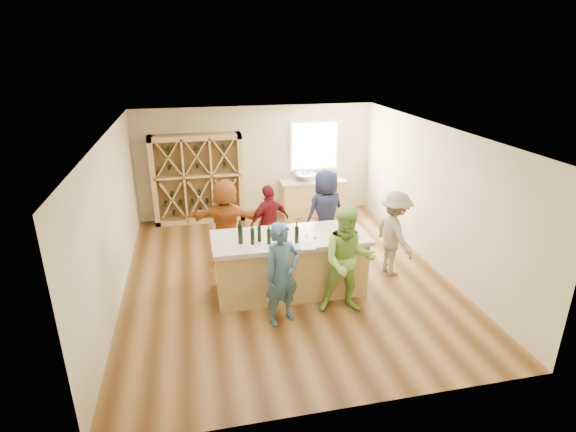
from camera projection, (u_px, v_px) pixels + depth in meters
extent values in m
cube|color=brown|center=(285.00, 277.00, 8.75)|extent=(6.00, 7.00, 0.10)
cube|color=white|center=(285.00, 128.00, 7.71)|extent=(6.00, 7.00, 0.10)
cube|color=#CABA92|center=(256.00, 161.00, 11.47)|extent=(6.00, 0.10, 2.80)
cube|color=#CABA92|center=(350.00, 314.00, 4.99)|extent=(6.00, 0.10, 2.80)
cube|color=#CABA92|center=(110.00, 220.00, 7.63)|extent=(0.10, 7.00, 2.80)
cube|color=#CABA92|center=(436.00, 196.00, 8.83)|extent=(0.10, 7.00, 2.80)
cube|color=white|center=(314.00, 146.00, 11.57)|extent=(1.30, 0.06, 1.30)
cube|color=white|center=(315.00, 146.00, 11.53)|extent=(1.18, 0.01, 1.18)
cube|color=tan|center=(198.00, 179.00, 11.02)|extent=(2.20, 0.45, 2.20)
cube|color=tan|center=(312.00, 198.00, 11.77)|extent=(1.60, 0.58, 0.86)
cube|color=#BDB09B|center=(313.00, 181.00, 11.61)|extent=(1.70, 0.62, 0.06)
imported|color=silver|center=(305.00, 177.00, 11.53)|extent=(0.54, 0.54, 0.19)
cylinder|color=silver|center=(303.00, 173.00, 11.67)|extent=(0.02, 0.02, 0.30)
cube|color=tan|center=(290.00, 266.00, 8.02)|extent=(2.60, 1.00, 1.00)
cube|color=#BDB09B|center=(290.00, 238.00, 7.83)|extent=(2.72, 1.12, 0.08)
cylinder|color=black|center=(240.00, 234.00, 7.46)|extent=(0.11, 0.11, 0.33)
cylinder|color=black|center=(252.00, 236.00, 7.44)|extent=(0.08, 0.08, 0.28)
cylinder|color=black|center=(259.00, 234.00, 7.55)|extent=(0.08, 0.08, 0.27)
cylinder|color=black|center=(269.00, 237.00, 7.46)|extent=(0.08, 0.08, 0.27)
cylinder|color=black|center=(278.00, 233.00, 7.57)|extent=(0.08, 0.08, 0.27)
cone|color=white|center=(274.00, 242.00, 7.33)|extent=(0.10, 0.10, 0.19)
cone|color=white|center=(306.00, 240.00, 7.43)|extent=(0.09, 0.09, 0.18)
cone|color=white|center=(334.00, 239.00, 7.47)|extent=(0.08, 0.08, 0.20)
cone|color=white|center=(315.00, 233.00, 7.70)|extent=(0.08, 0.08, 0.17)
cone|color=white|center=(344.00, 232.00, 7.76)|extent=(0.09, 0.09, 0.18)
cube|color=white|center=(277.00, 247.00, 7.37)|extent=(0.27, 0.32, 0.00)
cube|color=white|center=(307.00, 245.00, 7.44)|extent=(0.28, 0.36, 0.00)
cube|color=white|center=(346.00, 240.00, 7.65)|extent=(0.22, 0.29, 0.00)
imported|color=#335972|center=(282.00, 274.00, 7.00)|extent=(0.75, 0.66, 1.69)
imported|color=#8CC64C|center=(348.00, 261.00, 7.26)|extent=(0.97, 0.64, 1.85)
imported|color=gray|center=(394.00, 233.00, 8.54)|extent=(0.64, 1.13, 1.67)
imported|color=#590F14|center=(269.00, 222.00, 9.16)|extent=(1.05, 0.81, 1.59)
imported|color=#191E38|center=(326.00, 212.00, 9.39)|extent=(1.01, 0.79, 1.82)
imported|color=#994C19|center=(226.00, 221.00, 9.01)|extent=(1.71, 0.92, 1.75)
cylinder|color=black|center=(297.00, 234.00, 7.49)|extent=(0.07, 0.07, 0.30)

